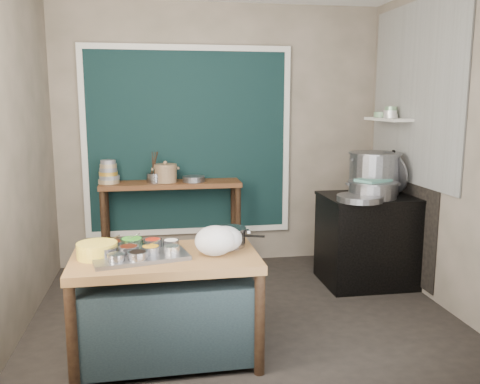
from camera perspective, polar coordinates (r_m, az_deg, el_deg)
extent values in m
cube|color=black|center=(4.44, 0.37, -13.60)|extent=(3.50, 3.00, 0.02)
cube|color=gray|center=(5.57, -2.26, 6.23)|extent=(3.50, 0.02, 2.80)
cube|color=gray|center=(4.16, -24.30, 4.07)|extent=(0.02, 3.00, 2.80)
cube|color=gray|center=(4.71, 22.09, 4.81)|extent=(0.02, 3.00, 2.80)
cube|color=black|center=(5.50, -5.84, 5.62)|extent=(2.10, 0.02, 1.90)
cube|color=#B2B2AA|center=(5.16, 18.97, 10.41)|extent=(0.02, 1.70, 1.70)
cube|color=black|center=(5.36, 17.82, -1.96)|extent=(0.01, 1.30, 1.30)
cube|color=beige|center=(5.38, 16.31, 7.84)|extent=(0.22, 0.70, 0.03)
cube|color=brown|center=(3.62, -8.23, -12.70)|extent=(1.26, 0.74, 0.75)
cube|color=brown|center=(5.44, -7.65, -3.80)|extent=(1.45, 0.40, 0.95)
cube|color=black|center=(5.17, 14.29, -5.35)|extent=(0.90, 0.68, 0.85)
cube|color=black|center=(5.07, 14.51, -0.55)|extent=(0.92, 0.69, 0.03)
cube|color=gray|center=(3.50, -11.32, -6.88)|extent=(0.70, 0.56, 0.03)
cylinder|color=gray|center=(3.58, -7.74, -5.74)|extent=(0.11, 0.11, 0.05)
cylinder|color=gray|center=(3.44, -9.99, -6.43)|extent=(0.13, 0.13, 0.05)
cylinder|color=gray|center=(3.61, -12.06, -5.61)|extent=(0.16, 0.16, 0.06)
cylinder|color=silver|center=(3.44, -7.68, -6.39)|extent=(0.10, 0.10, 0.05)
cylinder|color=gray|center=(3.33, -13.73, -7.15)|extent=(0.11, 0.11, 0.05)
cylinder|color=gray|center=(3.47, -14.78, -6.44)|extent=(0.14, 0.14, 0.06)
cylinder|color=gray|center=(3.60, -9.75, -5.65)|extent=(0.13, 0.13, 0.05)
cylinder|color=gray|center=(3.33, -11.42, -7.01)|extent=(0.13, 0.13, 0.05)
cylinder|color=gray|center=(3.46, -12.39, -6.39)|extent=(0.14, 0.14, 0.06)
cylinder|color=gray|center=(3.60, -13.98, -5.80)|extent=(0.14, 0.14, 0.06)
cylinder|color=yellow|center=(3.52, -15.75, -6.30)|extent=(0.35, 0.35, 0.10)
ellipsoid|color=white|center=(3.43, -2.83, -5.48)|extent=(0.34, 0.31, 0.20)
ellipsoid|color=white|center=(3.51, -1.70, -5.30)|extent=(0.24, 0.21, 0.18)
cylinder|color=tan|center=(5.38, -14.48, 1.18)|extent=(0.21, 0.21, 0.04)
cylinder|color=gray|center=(5.37, -14.50, 1.60)|extent=(0.21, 0.21, 0.04)
cylinder|color=gold|center=(5.37, -14.51, 2.03)|extent=(0.19, 0.19, 0.04)
cylinder|color=gray|center=(5.36, -14.53, 2.45)|extent=(0.18, 0.18, 0.04)
cylinder|color=tan|center=(5.36, -14.55, 2.88)|extent=(0.17, 0.17, 0.04)
cylinder|color=gray|center=(5.35, -14.57, 3.31)|extent=(0.15, 0.15, 0.04)
cylinder|color=gray|center=(5.32, -9.59, 1.59)|extent=(0.21, 0.21, 0.10)
cylinder|color=gray|center=(5.32, -5.22, 1.47)|extent=(0.24, 0.24, 0.06)
cylinder|color=gray|center=(5.19, 16.55, 2.13)|extent=(0.24, 0.45, 0.43)
cube|color=slate|center=(4.93, 14.72, 1.29)|extent=(0.35, 0.32, 0.02)
cylinder|color=gray|center=(4.75, 13.30, -0.69)|extent=(0.51, 0.51, 0.05)
cylinder|color=silver|center=(5.35, 16.52, 8.18)|extent=(0.14, 0.14, 0.04)
cylinder|color=silver|center=(5.34, 16.54, 8.58)|extent=(0.13, 0.13, 0.04)
cylinder|color=gray|center=(5.34, 16.56, 8.98)|extent=(0.12, 0.12, 0.04)
cylinder|color=gray|center=(5.53, 15.58, 8.37)|extent=(0.19, 0.19, 0.05)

